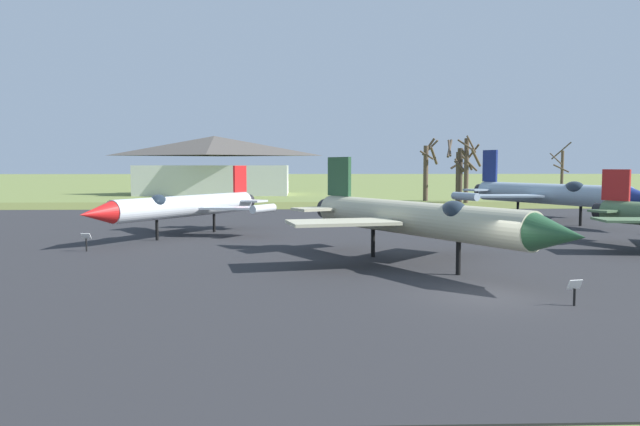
{
  "coord_description": "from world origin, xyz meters",
  "views": [
    {
      "loc": [
        -6.32,
        -19.93,
        4.43
      ],
      "look_at": [
        -5.24,
        12.33,
        1.89
      ],
      "focal_mm": 33.84,
      "sensor_mm": 36.0,
      "label": 1
    }
  ],
  "objects_px": {
    "info_placard_front_left": "(86,241)",
    "info_placard_rear_left": "(575,291)",
    "jet_fighter_front_left": "(182,206)",
    "visitor_building": "(215,165)",
    "jet_fighter_rear_left": "(418,218)",
    "jet_fighter_front_right": "(551,193)"
  },
  "relations": [
    {
      "from": "info_placard_front_left",
      "to": "info_placard_rear_left",
      "type": "bearing_deg",
      "value": -32.97
    },
    {
      "from": "jet_fighter_front_left",
      "to": "info_placard_front_left",
      "type": "bearing_deg",
      "value": -120.19
    },
    {
      "from": "info_placard_rear_left",
      "to": "visitor_building",
      "type": "bearing_deg",
      "value": 106.11
    },
    {
      "from": "jet_fighter_front_left",
      "to": "visitor_building",
      "type": "relative_size",
      "value": 0.55
    },
    {
      "from": "jet_fighter_front_left",
      "to": "jet_fighter_rear_left",
      "type": "distance_m",
      "value": 16.86
    },
    {
      "from": "jet_fighter_rear_left",
      "to": "info_placard_rear_left",
      "type": "bearing_deg",
      "value": -65.35
    },
    {
      "from": "jet_fighter_front_right",
      "to": "jet_fighter_rear_left",
      "type": "bearing_deg",
      "value": -125.86
    },
    {
      "from": "jet_fighter_front_right",
      "to": "jet_fighter_rear_left",
      "type": "distance_m",
      "value": 24.11
    },
    {
      "from": "jet_fighter_front_left",
      "to": "jet_fighter_rear_left",
      "type": "xyz_separation_m",
      "value": [
        12.37,
        -11.46,
        0.22
      ]
    },
    {
      "from": "info_placard_front_left",
      "to": "visitor_building",
      "type": "xyz_separation_m",
      "value": [
        -2.14,
        62.36,
        3.85
      ]
    },
    {
      "from": "info_placard_front_left",
      "to": "jet_fighter_front_right",
      "type": "distance_m",
      "value": 33.5
    },
    {
      "from": "jet_fighter_front_right",
      "to": "visitor_building",
      "type": "height_order",
      "value": "visitor_building"
    },
    {
      "from": "info_placard_front_left",
      "to": "jet_fighter_front_left",
      "type": "bearing_deg",
      "value": 59.81
    },
    {
      "from": "jet_fighter_front_left",
      "to": "jet_fighter_rear_left",
      "type": "height_order",
      "value": "jet_fighter_rear_left"
    },
    {
      "from": "jet_fighter_front_left",
      "to": "jet_fighter_rear_left",
      "type": "relative_size",
      "value": 0.9
    },
    {
      "from": "jet_fighter_front_left",
      "to": "info_placard_rear_left",
      "type": "distance_m",
      "value": 24.78
    },
    {
      "from": "jet_fighter_front_left",
      "to": "info_placard_rear_left",
      "type": "relative_size",
      "value": 14.63
    },
    {
      "from": "jet_fighter_front_left",
      "to": "jet_fighter_front_right",
      "type": "bearing_deg",
      "value": 16.96
    },
    {
      "from": "jet_fighter_rear_left",
      "to": "info_placard_rear_left",
      "type": "relative_size",
      "value": 16.34
    },
    {
      "from": "jet_fighter_front_left",
      "to": "info_placard_rear_left",
      "type": "height_order",
      "value": "jet_fighter_front_left"
    },
    {
      "from": "info_placard_front_left",
      "to": "jet_fighter_rear_left",
      "type": "bearing_deg",
      "value": -17.67
    },
    {
      "from": "jet_fighter_front_left",
      "to": "visitor_building",
      "type": "distance_m",
      "value": 56.38
    }
  ]
}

